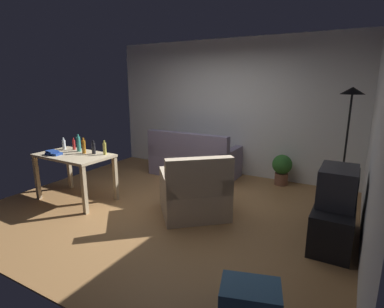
{
  "coord_description": "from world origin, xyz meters",
  "views": [
    {
      "loc": [
        2.4,
        -3.58,
        1.89
      ],
      "look_at": [
        0.1,
        0.5,
        0.75
      ],
      "focal_mm": 28.19,
      "sensor_mm": 36.0,
      "label": 1
    }
  ],
  "objects_px": {
    "tv": "(338,186)",
    "desk": "(74,161)",
    "tv_stand": "(333,222)",
    "bottle_clear": "(64,144)",
    "torchiere_lamp": "(350,116)",
    "bottle_dark": "(94,148)",
    "bottle_tall": "(79,144)",
    "book_stack": "(53,153)",
    "bottle_squat": "(105,148)",
    "armchair": "(195,194)",
    "bottle_red": "(74,145)",
    "couch": "(193,161)",
    "bottle_amber": "(84,147)",
    "potted_plant": "(282,168)",
    "storage_box": "(250,302)"
  },
  "relations": [
    {
      "from": "storage_box",
      "to": "bottle_tall",
      "type": "relative_size",
      "value": 1.7
    },
    {
      "from": "tv",
      "to": "potted_plant",
      "type": "relative_size",
      "value": 1.05
    },
    {
      "from": "tv_stand",
      "to": "armchair",
      "type": "xyz_separation_m",
      "value": [
        -1.8,
        -0.19,
        0.08
      ]
    },
    {
      "from": "tv_stand",
      "to": "bottle_clear",
      "type": "bearing_deg",
      "value": 96.13
    },
    {
      "from": "bottle_dark",
      "to": "bottle_squat",
      "type": "bearing_deg",
      "value": 15.73
    },
    {
      "from": "tv",
      "to": "armchair",
      "type": "distance_m",
      "value": 1.85
    },
    {
      "from": "couch",
      "to": "storage_box",
      "type": "relative_size",
      "value": 3.62
    },
    {
      "from": "bottle_red",
      "to": "bottle_dark",
      "type": "relative_size",
      "value": 0.92
    },
    {
      "from": "bottle_red",
      "to": "bottle_squat",
      "type": "height_order",
      "value": "bottle_squat"
    },
    {
      "from": "couch",
      "to": "tv",
      "type": "xyz_separation_m",
      "value": [
        2.73,
        -1.44,
        0.39
      ]
    },
    {
      "from": "tv",
      "to": "bottle_dark",
      "type": "xyz_separation_m",
      "value": [
        -3.5,
        -0.44,
        0.15
      ]
    },
    {
      "from": "desk",
      "to": "bottle_amber",
      "type": "height_order",
      "value": "bottle_amber"
    },
    {
      "from": "bottle_dark",
      "to": "potted_plant",
      "type": "bearing_deg",
      "value": 41.66
    },
    {
      "from": "tv_stand",
      "to": "bottle_red",
      "type": "distance_m",
      "value": 4.08
    },
    {
      "from": "bottle_clear",
      "to": "tv",
      "type": "bearing_deg",
      "value": 6.13
    },
    {
      "from": "storage_box",
      "to": "book_stack",
      "type": "relative_size",
      "value": 1.89
    },
    {
      "from": "bottle_tall",
      "to": "couch",
      "type": "bearing_deg",
      "value": 59.25
    },
    {
      "from": "torchiere_lamp",
      "to": "bottle_red",
      "type": "xyz_separation_m",
      "value": [
        -4.02,
        -1.4,
        -0.57
      ]
    },
    {
      "from": "armchair",
      "to": "book_stack",
      "type": "distance_m",
      "value": 2.34
    },
    {
      "from": "tv",
      "to": "desk",
      "type": "height_order",
      "value": "tv"
    },
    {
      "from": "tv",
      "to": "bottle_squat",
      "type": "distance_m",
      "value": 3.34
    },
    {
      "from": "couch",
      "to": "bottle_red",
      "type": "xyz_separation_m",
      "value": [
        -1.29,
        -1.83,
        0.54
      ]
    },
    {
      "from": "couch",
      "to": "book_stack",
      "type": "height_order",
      "value": "couch"
    },
    {
      "from": "potted_plant",
      "to": "bottle_tall",
      "type": "distance_m",
      "value": 3.61
    },
    {
      "from": "armchair",
      "to": "book_stack",
      "type": "relative_size",
      "value": 4.84
    },
    {
      "from": "armchair",
      "to": "bottle_tall",
      "type": "height_order",
      "value": "bottle_tall"
    },
    {
      "from": "book_stack",
      "to": "bottle_amber",
      "type": "bearing_deg",
      "value": 41.35
    },
    {
      "from": "couch",
      "to": "bottle_amber",
      "type": "bearing_deg",
      "value": 64.29
    },
    {
      "from": "couch",
      "to": "bottle_dark",
      "type": "relative_size",
      "value": 7.93
    },
    {
      "from": "bottle_clear",
      "to": "bottle_red",
      "type": "relative_size",
      "value": 0.99
    },
    {
      "from": "tv_stand",
      "to": "bottle_squat",
      "type": "distance_m",
      "value": 3.39
    },
    {
      "from": "torchiere_lamp",
      "to": "bottle_clear",
      "type": "bearing_deg",
      "value": -160.72
    },
    {
      "from": "torchiere_lamp",
      "to": "book_stack",
      "type": "relative_size",
      "value": 7.12
    },
    {
      "from": "tv_stand",
      "to": "book_stack",
      "type": "distance_m",
      "value": 4.12
    },
    {
      "from": "desk",
      "to": "bottle_amber",
      "type": "xyz_separation_m",
      "value": [
        0.09,
        0.12,
        0.22
      ]
    },
    {
      "from": "tv",
      "to": "bottle_amber",
      "type": "bearing_deg",
      "value": 97.61
    },
    {
      "from": "bottle_tall",
      "to": "bottle_dark",
      "type": "bearing_deg",
      "value": -1.34
    },
    {
      "from": "desk",
      "to": "storage_box",
      "type": "relative_size",
      "value": 2.53
    },
    {
      "from": "potted_plant",
      "to": "armchair",
      "type": "relative_size",
      "value": 0.46
    },
    {
      "from": "torchiere_lamp",
      "to": "bottle_dark",
      "type": "distance_m",
      "value": 3.82
    },
    {
      "from": "bottle_red",
      "to": "tv_stand",
      "type": "bearing_deg",
      "value": 5.46
    },
    {
      "from": "tv_stand",
      "to": "bottle_amber",
      "type": "distance_m",
      "value": 3.74
    },
    {
      "from": "torchiere_lamp",
      "to": "storage_box",
      "type": "relative_size",
      "value": 3.77
    },
    {
      "from": "tv",
      "to": "book_stack",
      "type": "height_order",
      "value": "tv"
    },
    {
      "from": "storage_box",
      "to": "book_stack",
      "type": "height_order",
      "value": "book_stack"
    },
    {
      "from": "tv",
      "to": "bottle_squat",
      "type": "relative_size",
      "value": 2.63
    },
    {
      "from": "armchair",
      "to": "bottle_tall",
      "type": "distance_m",
      "value": 2.14
    },
    {
      "from": "bottle_clear",
      "to": "book_stack",
      "type": "height_order",
      "value": "bottle_clear"
    },
    {
      "from": "torchiere_lamp",
      "to": "tv_stand",
      "type": "bearing_deg",
      "value": -90.0
    },
    {
      "from": "bottle_red",
      "to": "bottle_amber",
      "type": "distance_m",
      "value": 0.38
    }
  ]
}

